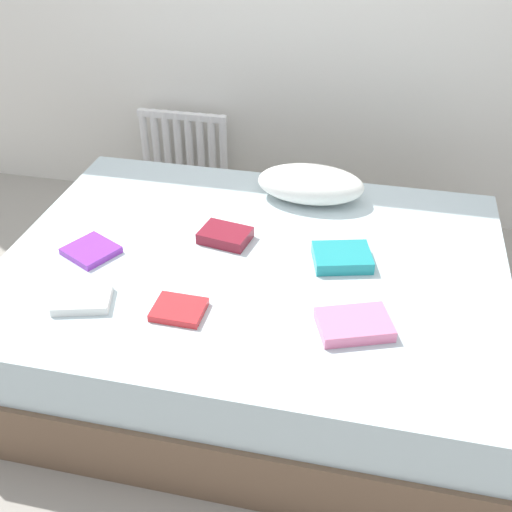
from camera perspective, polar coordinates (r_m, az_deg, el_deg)
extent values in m
plane|color=#9E998E|center=(2.74, -0.23, -8.85)|extent=(8.00, 8.00, 0.00)
cube|color=brown|center=(2.65, -0.24, -6.66)|extent=(2.00, 1.50, 0.28)
cube|color=silver|center=(2.49, -0.25, -2.34)|extent=(1.96, 1.46, 0.22)
cylinder|color=white|center=(3.75, -10.18, 9.81)|extent=(0.04, 0.04, 0.48)
cylinder|color=white|center=(3.73, -9.19, 9.75)|extent=(0.04, 0.04, 0.48)
cylinder|color=white|center=(3.71, -8.19, 9.68)|extent=(0.04, 0.04, 0.48)
cylinder|color=white|center=(3.68, -7.18, 9.60)|extent=(0.04, 0.04, 0.48)
cylinder|color=white|center=(3.66, -6.15, 9.52)|extent=(0.04, 0.04, 0.48)
cylinder|color=white|center=(3.64, -5.12, 9.44)|extent=(0.04, 0.04, 0.48)
cylinder|color=white|center=(3.63, -4.07, 9.35)|extent=(0.04, 0.04, 0.48)
cylinder|color=white|center=(3.61, -3.02, 9.26)|extent=(0.04, 0.04, 0.48)
cube|color=white|center=(3.59, -6.91, 12.76)|extent=(0.52, 0.04, 0.04)
cube|color=white|center=(3.77, -6.44, 6.52)|extent=(0.52, 0.04, 0.04)
ellipsoid|color=white|center=(2.80, 5.08, 6.67)|extent=(0.48, 0.27, 0.16)
cube|color=maroon|center=(2.52, -2.87, 1.91)|extent=(0.22, 0.18, 0.05)
cube|color=purple|center=(2.53, -15.04, 0.49)|extent=(0.24, 0.24, 0.03)
cube|color=teal|center=(2.41, 7.97, -0.14)|extent=(0.26, 0.23, 0.05)
cube|color=pink|center=(2.11, 9.09, -6.29)|extent=(0.29, 0.24, 0.04)
cube|color=red|center=(2.17, -7.15, -4.95)|extent=(0.18, 0.15, 0.03)
cube|color=white|center=(2.28, -15.77, -3.88)|extent=(0.23, 0.20, 0.03)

